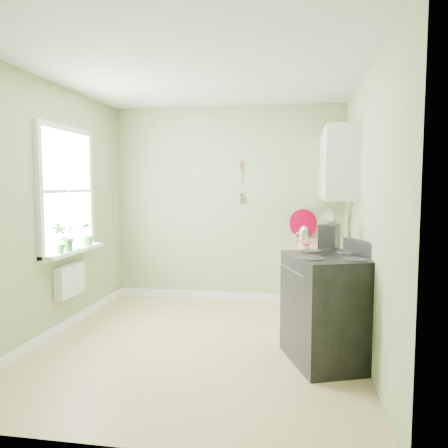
% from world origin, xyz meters
% --- Properties ---
extents(floor, '(3.20, 3.60, 0.02)m').
position_xyz_m(floor, '(0.00, 0.00, -0.01)').
color(floor, tan).
rests_on(floor, ground).
extents(ceiling, '(3.20, 3.60, 0.02)m').
position_xyz_m(ceiling, '(0.00, 0.00, 2.71)').
color(ceiling, white).
rests_on(ceiling, wall_back).
extents(wall_back, '(3.20, 0.02, 2.70)m').
position_xyz_m(wall_back, '(0.00, 1.81, 1.35)').
color(wall_back, '#97A872').
rests_on(wall_back, floor).
extents(wall_left, '(0.02, 3.60, 2.70)m').
position_xyz_m(wall_left, '(-1.61, 0.00, 1.35)').
color(wall_left, '#97A872').
rests_on(wall_left, floor).
extents(wall_right, '(0.02, 3.60, 2.70)m').
position_xyz_m(wall_right, '(1.61, 0.00, 1.35)').
color(wall_right, '#97A872').
rests_on(wall_right, floor).
extents(base_cabinets, '(0.60, 1.60, 0.87)m').
position_xyz_m(base_cabinets, '(1.30, 1.00, 0.43)').
color(base_cabinets, white).
rests_on(base_cabinets, floor).
extents(countertop, '(0.64, 1.60, 0.04)m').
position_xyz_m(countertop, '(1.29, 1.00, 0.89)').
color(countertop, '#D8C484').
rests_on(countertop, base_cabinets).
extents(upper_cabinets, '(0.35, 1.40, 0.80)m').
position_xyz_m(upper_cabinets, '(1.43, 1.10, 1.85)').
color(upper_cabinets, white).
rests_on(upper_cabinets, wall_right).
extents(window, '(0.06, 1.14, 1.44)m').
position_xyz_m(window, '(-1.58, 0.30, 1.55)').
color(window, white).
rests_on(window, wall_left).
extents(window_sill, '(0.18, 1.14, 0.04)m').
position_xyz_m(window_sill, '(-1.51, 0.30, 0.88)').
color(window_sill, white).
rests_on(window_sill, wall_left).
extents(radiator, '(0.12, 0.50, 0.35)m').
position_xyz_m(radiator, '(-1.54, 0.25, 0.55)').
color(radiator, white).
rests_on(radiator, wall_left).
extents(wall_utensils, '(0.02, 0.14, 0.58)m').
position_xyz_m(wall_utensils, '(0.20, 1.78, 1.56)').
color(wall_utensils, '#D8C484').
rests_on(wall_utensils, wall_back).
extents(stove, '(0.96, 0.99, 1.11)m').
position_xyz_m(stove, '(1.28, -0.23, 0.50)').
color(stove, black).
rests_on(stove, floor).
extents(stand_mixer, '(0.33, 0.40, 0.43)m').
position_xyz_m(stand_mixer, '(1.39, 1.19, 1.09)').
color(stand_mixer, '#B2B2B7').
rests_on(stand_mixer, countertop).
extents(kettle, '(0.20, 0.12, 0.20)m').
position_xyz_m(kettle, '(1.05, 1.19, 1.01)').
color(kettle, silver).
rests_on(kettle, countertop).
extents(coffee_maker, '(0.23, 0.24, 0.31)m').
position_xyz_m(coffee_maker, '(1.29, 0.30, 1.06)').
color(coffee_maker, black).
rests_on(coffee_maker, countertop).
extents(red_tray, '(0.38, 0.20, 0.39)m').
position_xyz_m(red_tray, '(1.05, 1.72, 1.10)').
color(red_tray, '#AE0027').
rests_on(red_tray, countertop).
extents(jar, '(0.08, 0.08, 0.09)m').
position_xyz_m(jar, '(1.06, 0.41, 0.96)').
color(jar, beige).
rests_on(jar, countertop).
extents(plant_a, '(0.20, 0.21, 0.32)m').
position_xyz_m(plant_a, '(-1.50, -0.01, 1.06)').
color(plant_a, '#357830').
rests_on(plant_a, window_sill).
extents(plant_b, '(0.18, 0.21, 0.31)m').
position_xyz_m(plant_b, '(-1.50, 0.16, 1.06)').
color(plant_b, '#357830').
rests_on(plant_b, window_sill).
extents(plant_c, '(0.20, 0.20, 0.27)m').
position_xyz_m(plant_c, '(-1.50, 0.59, 1.04)').
color(plant_c, '#357830').
rests_on(plant_c, window_sill).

